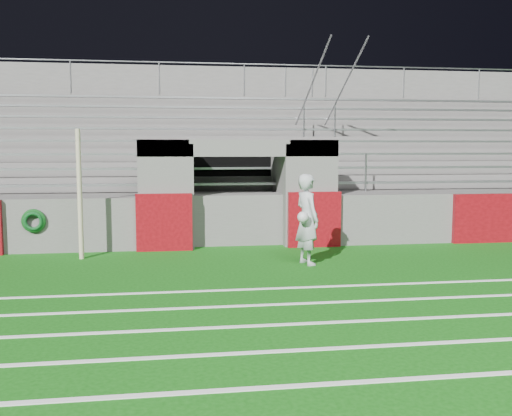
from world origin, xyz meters
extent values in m
plane|color=#0F500D|center=(0.00, 0.00, 0.00)|extent=(90.00, 90.00, 0.00)
cylinder|color=#C3B591|center=(-3.58, 2.23, 1.41)|extent=(0.11, 0.11, 2.81)
cube|color=white|center=(0.00, -5.00, 0.01)|extent=(28.00, 0.09, 0.01)
cube|color=white|center=(0.00, -4.00, 0.01)|extent=(28.00, 0.09, 0.01)
cube|color=white|center=(0.00, -3.00, 0.01)|extent=(28.00, 0.09, 0.01)
cube|color=white|center=(0.00, -2.00, 0.01)|extent=(28.00, 0.09, 0.01)
cube|color=white|center=(0.00, -1.00, 0.01)|extent=(28.00, 0.09, 0.01)
cube|color=#585653|center=(-1.80, 3.50, 1.30)|extent=(1.20, 1.00, 2.60)
cube|color=#585653|center=(1.80, 3.50, 1.30)|extent=(1.20, 1.00, 2.60)
cube|color=black|center=(0.00, 5.20, 1.25)|extent=(2.60, 0.20, 2.50)
cube|color=#585653|center=(-1.15, 4.10, 1.25)|extent=(0.10, 2.20, 2.50)
cube|color=#585653|center=(1.15, 4.10, 1.25)|extent=(0.10, 2.20, 2.50)
cube|color=#585653|center=(0.00, 3.50, 2.40)|extent=(4.80, 1.00, 0.40)
cube|color=#585653|center=(0.00, 7.35, 1.15)|extent=(26.00, 8.00, 0.20)
cube|color=#585653|center=(0.00, 7.35, 0.53)|extent=(26.00, 8.00, 1.05)
cube|color=#60080E|center=(-1.80, 2.94, 0.68)|extent=(1.30, 0.15, 1.35)
cube|color=#60080E|center=(1.80, 2.94, 0.68)|extent=(1.30, 0.15, 1.35)
cube|color=#60080E|center=(6.50, 2.94, 0.62)|extent=(2.20, 0.15, 1.25)
cube|color=#999DA2|center=(0.00, 4.43, 1.47)|extent=(23.00, 0.28, 0.06)
cube|color=#585653|center=(0.00, 5.28, 1.44)|extent=(24.00, 0.75, 0.38)
cube|color=#999DA2|center=(0.00, 5.18, 1.85)|extent=(23.00, 0.28, 0.06)
cube|color=#585653|center=(0.00, 6.03, 1.63)|extent=(24.00, 0.75, 0.76)
cube|color=#999DA2|center=(0.00, 5.93, 2.23)|extent=(23.00, 0.28, 0.06)
cube|color=#585653|center=(0.00, 6.78, 1.82)|extent=(24.00, 0.75, 1.14)
cube|color=#999DA2|center=(0.00, 6.68, 2.61)|extent=(23.00, 0.28, 0.06)
cube|color=#585653|center=(0.00, 7.53, 2.01)|extent=(24.00, 0.75, 1.52)
cube|color=#999DA2|center=(0.00, 7.43, 2.99)|extent=(23.00, 0.28, 0.06)
cube|color=#585653|center=(0.00, 8.28, 2.20)|extent=(24.00, 0.75, 1.90)
cube|color=#999DA2|center=(0.00, 8.18, 3.37)|extent=(23.00, 0.28, 0.06)
cube|color=#585653|center=(0.00, 9.03, 2.39)|extent=(24.00, 0.75, 2.28)
cube|color=#999DA2|center=(0.00, 8.93, 3.75)|extent=(23.00, 0.28, 0.06)
cube|color=#585653|center=(0.00, 9.78, 2.58)|extent=(24.00, 0.75, 2.66)
cube|color=#999DA2|center=(0.00, 9.68, 4.13)|extent=(23.00, 0.28, 0.06)
cube|color=#585653|center=(0.00, 10.45, 2.65)|extent=(26.00, 0.60, 5.29)
cylinder|color=#A5A8AD|center=(2.50, 4.15, 1.75)|extent=(0.05, 0.05, 1.00)
cylinder|color=#A5A8AD|center=(2.50, 7.15, 3.27)|extent=(0.05, 0.05, 1.00)
cylinder|color=#A5A8AD|center=(2.50, 10.15, 4.79)|extent=(0.05, 0.05, 1.00)
cylinder|color=#A5A8AD|center=(2.50, 7.15, 3.77)|extent=(0.05, 6.02, 3.08)
cylinder|color=#A5A8AD|center=(3.50, 4.15, 1.75)|extent=(0.05, 0.05, 1.00)
cylinder|color=#A5A8AD|center=(3.50, 7.15, 3.27)|extent=(0.05, 0.05, 1.00)
cylinder|color=#A5A8AD|center=(3.50, 10.15, 4.79)|extent=(0.05, 0.05, 1.00)
cylinder|color=#A5A8AD|center=(3.50, 7.15, 3.77)|extent=(0.05, 6.02, 3.08)
cylinder|color=#A5A8AD|center=(-5.00, 10.15, 4.84)|extent=(0.05, 0.05, 1.10)
cylinder|color=#A5A8AD|center=(-2.00, 10.15, 4.84)|extent=(0.05, 0.05, 1.10)
cylinder|color=#A5A8AD|center=(1.00, 10.15, 4.84)|extent=(0.05, 0.05, 1.10)
cylinder|color=#A5A8AD|center=(4.00, 10.15, 4.84)|extent=(0.05, 0.05, 1.10)
cylinder|color=#A5A8AD|center=(7.00, 10.15, 4.84)|extent=(0.05, 0.05, 1.10)
cylinder|color=#A5A8AD|center=(10.00, 10.15, 4.84)|extent=(0.05, 0.05, 1.10)
cylinder|color=#A5A8AD|center=(0.00, 10.15, 5.39)|extent=(24.00, 0.05, 0.05)
imported|color=#A8ADB2|center=(1.15, 0.96, 0.94)|extent=(0.63, 0.79, 1.88)
sphere|color=silver|center=(0.98, 0.65, 1.03)|extent=(0.23, 0.23, 0.23)
torus|color=#0E4615|center=(-4.72, 2.95, 0.76)|extent=(0.54, 0.10, 0.54)
torus|color=#0D431A|center=(-4.72, 2.90, 0.76)|extent=(0.43, 0.08, 0.43)
camera|label=1|loc=(-1.60, -10.43, 2.40)|focal=40.00mm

